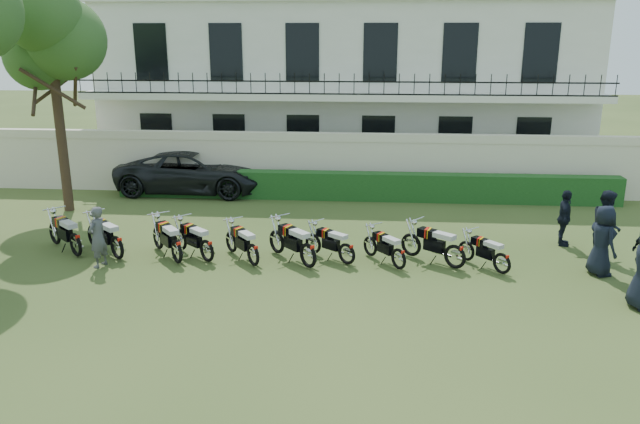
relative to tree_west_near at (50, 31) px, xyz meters
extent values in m
plane|color=#31451B|center=(8.96, -5.00, -5.89)|extent=(100.00, 100.00, 0.00)
cube|color=beige|center=(8.96, 3.00, -4.89)|extent=(30.00, 0.30, 2.00)
cube|color=beige|center=(8.96, 3.00, -3.74)|extent=(30.00, 0.35, 0.30)
cube|color=#163F16|center=(9.96, 2.20, -5.39)|extent=(18.00, 0.60, 1.00)
cube|color=white|center=(8.96, 9.00, -2.39)|extent=(20.00, 8.00, 7.00)
cube|color=white|center=(8.96, 9.00, 1.31)|extent=(20.40, 8.40, 0.40)
cube|color=white|center=(8.96, 4.30, -2.39)|extent=(20.00, 1.40, 0.25)
cube|color=black|center=(8.96, 3.65, -1.79)|extent=(20.00, 0.05, 0.05)
cube|color=black|center=(8.96, 3.65, -2.24)|extent=(20.00, 0.05, 0.05)
cube|color=black|center=(1.46, 5.02, -4.29)|extent=(1.30, 0.12, 2.20)
cube|color=black|center=(1.46, 5.02, -0.79)|extent=(1.30, 0.12, 2.20)
cube|color=black|center=(4.46, 5.02, -4.29)|extent=(1.30, 0.12, 2.20)
cube|color=black|center=(4.46, 5.02, -0.79)|extent=(1.30, 0.12, 2.20)
cube|color=black|center=(7.46, 5.02, -4.29)|extent=(1.30, 0.12, 2.20)
cube|color=black|center=(7.46, 5.02, -0.79)|extent=(1.30, 0.12, 2.20)
cube|color=black|center=(10.46, 5.02, -4.29)|extent=(1.30, 0.12, 2.20)
cube|color=black|center=(10.46, 5.02, -0.79)|extent=(1.30, 0.12, 2.20)
cube|color=black|center=(13.46, 5.02, -4.29)|extent=(1.30, 0.12, 2.20)
cube|color=black|center=(13.46, 5.02, -0.79)|extent=(1.30, 0.12, 2.20)
cube|color=black|center=(16.46, 5.02, -4.29)|extent=(1.30, 0.12, 2.20)
cube|color=black|center=(16.46, 5.02, -0.79)|extent=(1.30, 0.12, 2.20)
cylinder|color=#473323|center=(-0.04, 0.00, -3.26)|extent=(0.32, 0.32, 5.25)
sphere|color=#375A24|center=(0.36, 0.20, -0.26)|extent=(2.60, 2.60, 2.60)
sphere|color=#375A24|center=(-0.64, 0.30, -0.79)|extent=(2.20, 2.20, 2.20)
sphere|color=#375A24|center=(0.06, -0.50, 0.49)|extent=(2.40, 2.40, 2.40)
torus|color=black|center=(2.86, -4.93, -5.57)|extent=(0.55, 0.50, 0.65)
torus|color=black|center=(1.81, -4.02, -5.57)|extent=(0.55, 0.50, 0.65)
cube|color=black|center=(2.38, -4.51, -5.41)|extent=(0.57, 0.53, 0.32)
cube|color=black|center=(2.19, -4.35, -5.12)|extent=(0.55, 0.53, 0.24)
cube|color=red|center=(2.19, -4.35, -5.11)|extent=(0.18, 0.30, 0.25)
cube|color=#EFAC0C|center=(2.24, -4.39, -5.11)|extent=(0.15, 0.29, 0.25)
cube|color=#B5B5B5|center=(2.59, -4.70, -5.08)|extent=(0.61, 0.58, 0.13)
cylinder|color=silver|center=(1.93, -4.12, -4.80)|extent=(0.45, 0.50, 0.03)
torus|color=black|center=(4.05, -5.05, -5.57)|extent=(0.55, 0.50, 0.65)
torus|color=black|center=(3.01, -4.15, -5.57)|extent=(0.55, 0.50, 0.65)
cube|color=black|center=(3.57, -4.64, -5.41)|extent=(0.56, 0.53, 0.32)
cube|color=black|center=(3.38, -4.48, -5.13)|extent=(0.54, 0.52, 0.23)
cube|color=red|center=(3.38, -4.48, -5.12)|extent=(0.18, 0.30, 0.24)
cube|color=#EFAC0C|center=(3.43, -4.52, -5.12)|extent=(0.15, 0.29, 0.24)
cube|color=#B5B5B5|center=(3.78, -4.82, -5.08)|extent=(0.61, 0.57, 0.13)
cylinder|color=silver|center=(3.13, -4.25, -4.81)|extent=(0.44, 0.50, 0.03)
torus|color=black|center=(5.62, -5.30, -5.57)|extent=(0.47, 0.56, 0.64)
torus|color=black|center=(4.77, -4.24, -5.57)|extent=(0.47, 0.56, 0.64)
cube|color=black|center=(5.22, -4.81, -5.42)|extent=(0.51, 0.57, 0.31)
cube|color=black|center=(5.07, -4.62, -5.14)|extent=(0.51, 0.54, 0.23)
cube|color=red|center=(5.07, -4.62, -5.12)|extent=(0.22, 0.29, 0.24)
cube|color=#EFAC0C|center=(5.11, -4.67, -5.12)|extent=(0.19, 0.27, 0.24)
cube|color=#B5B5B5|center=(5.40, -5.03, -5.09)|extent=(0.56, 0.61, 0.13)
cylinder|color=silver|center=(4.86, -4.36, -4.82)|extent=(0.51, 0.42, 0.03)
torus|color=black|center=(6.43, -5.02, -5.59)|extent=(0.51, 0.47, 0.60)
torus|color=black|center=(5.46, -4.17, -5.59)|extent=(0.51, 0.47, 0.60)
cube|color=black|center=(5.98, -4.63, -5.44)|extent=(0.53, 0.49, 0.30)
cube|color=black|center=(5.81, -4.48, -5.18)|extent=(0.50, 0.49, 0.22)
cube|color=red|center=(5.81, -4.48, -5.17)|extent=(0.17, 0.28, 0.23)
cube|color=#EFAC0C|center=(5.85, -4.52, -5.17)|extent=(0.14, 0.27, 0.23)
cube|color=#B5B5B5|center=(6.18, -4.80, -5.14)|extent=(0.57, 0.54, 0.12)
cylinder|color=silver|center=(5.57, -4.27, -4.88)|extent=(0.42, 0.47, 0.03)
torus|color=black|center=(7.60, -5.28, -5.60)|extent=(0.44, 0.52, 0.59)
torus|color=black|center=(6.81, -4.29, -5.60)|extent=(0.44, 0.52, 0.59)
cube|color=black|center=(7.24, -4.82, -5.45)|extent=(0.47, 0.53, 0.29)
cube|color=black|center=(7.10, -4.65, -5.19)|extent=(0.47, 0.50, 0.21)
cube|color=red|center=(7.10, -4.65, -5.18)|extent=(0.20, 0.26, 0.22)
cube|color=#EFAC0C|center=(7.13, -4.69, -5.18)|extent=(0.18, 0.25, 0.22)
cube|color=#B5B5B5|center=(7.40, -5.03, -5.15)|extent=(0.51, 0.56, 0.12)
cylinder|color=silver|center=(6.90, -4.40, -4.90)|extent=(0.47, 0.39, 0.03)
torus|color=black|center=(9.11, -5.33, -5.57)|extent=(0.52, 0.55, 0.66)
torus|color=black|center=(8.15, -4.30, -5.57)|extent=(0.52, 0.55, 0.66)
cube|color=black|center=(8.67, -4.86, -5.40)|extent=(0.55, 0.57, 0.32)
cube|color=black|center=(8.50, -4.68, -5.11)|extent=(0.54, 0.55, 0.24)
cube|color=red|center=(8.50, -4.68, -5.10)|extent=(0.21, 0.30, 0.25)
cube|color=#EFAC0C|center=(8.54, -4.72, -5.10)|extent=(0.18, 0.28, 0.25)
cube|color=#B5B5B5|center=(8.86, -5.07, -5.07)|extent=(0.59, 0.61, 0.13)
cylinder|color=silver|center=(8.26, -4.42, -4.79)|extent=(0.50, 0.46, 0.03)
torus|color=black|center=(10.08, -4.86, -5.61)|extent=(0.49, 0.42, 0.57)
torus|color=black|center=(9.13, -4.10, -5.61)|extent=(0.49, 0.42, 0.57)
cube|color=black|center=(9.64, -4.51, -5.47)|extent=(0.50, 0.45, 0.28)
cube|color=black|center=(9.47, -4.38, -5.22)|extent=(0.48, 0.45, 0.21)
cube|color=red|center=(9.47, -4.38, -5.21)|extent=(0.15, 0.26, 0.21)
cube|color=#EFAC0C|center=(9.52, -4.41, -5.21)|extent=(0.13, 0.25, 0.21)
cube|color=#B5B5B5|center=(9.84, -4.67, -5.18)|extent=(0.54, 0.50, 0.11)
cylinder|color=silver|center=(9.24, -4.19, -4.94)|extent=(0.37, 0.45, 0.03)
torus|color=black|center=(11.29, -5.19, -5.62)|extent=(0.40, 0.49, 0.55)
torus|color=black|center=(10.57, -4.26, -5.62)|extent=(0.40, 0.49, 0.55)
cube|color=black|center=(10.96, -4.76, -5.48)|extent=(0.43, 0.49, 0.27)
cube|color=black|center=(10.83, -4.60, -5.24)|extent=(0.44, 0.47, 0.20)
cube|color=red|center=(10.83, -4.60, -5.23)|extent=(0.19, 0.25, 0.21)
cube|color=#EFAC0C|center=(10.87, -4.64, -5.23)|extent=(0.17, 0.23, 0.21)
cube|color=#B5B5B5|center=(11.11, -4.96, -5.20)|extent=(0.48, 0.53, 0.11)
cylinder|color=silver|center=(10.65, -4.37, -4.97)|extent=(0.45, 0.35, 0.03)
torus|color=black|center=(12.89, -4.99, -5.58)|extent=(0.55, 0.47, 0.64)
torus|color=black|center=(11.83, -4.14, -5.58)|extent=(0.55, 0.47, 0.64)
cube|color=black|center=(12.40, -4.60, -5.42)|extent=(0.56, 0.50, 0.31)
cube|color=black|center=(12.21, -4.45, -5.14)|extent=(0.53, 0.50, 0.23)
cube|color=red|center=(12.21, -4.45, -5.13)|extent=(0.17, 0.29, 0.24)
cube|color=#EFAC0C|center=(12.26, -4.49, -5.13)|extent=(0.14, 0.28, 0.24)
cube|color=#B5B5B5|center=(12.62, -4.78, -5.10)|extent=(0.60, 0.55, 0.12)
cylinder|color=silver|center=(11.95, -4.24, -4.83)|extent=(0.42, 0.51, 0.03)
torus|color=black|center=(13.86, -5.28, -5.62)|extent=(0.41, 0.47, 0.54)
torus|color=black|center=(13.11, -4.40, -5.62)|extent=(0.41, 0.47, 0.54)
cube|color=black|center=(13.51, -4.87, -5.49)|extent=(0.44, 0.48, 0.27)
cube|color=black|center=(13.38, -4.71, -5.25)|extent=(0.43, 0.45, 0.20)
cube|color=red|center=(13.38, -4.71, -5.24)|extent=(0.18, 0.24, 0.20)
cube|color=#EFAC0C|center=(13.41, -4.75, -5.24)|extent=(0.16, 0.23, 0.20)
cube|color=#B5B5B5|center=(13.67, -5.05, -5.21)|extent=(0.48, 0.51, 0.11)
cylinder|color=silver|center=(13.20, -4.50, -4.98)|extent=(0.42, 0.36, 0.03)
imported|color=black|center=(3.53, 2.87, -5.10)|extent=(5.70, 2.70, 1.57)
imported|color=#525357|center=(3.25, -5.09, -5.09)|extent=(0.53, 0.67, 1.60)
imported|color=black|center=(15.92, -4.62, -5.00)|extent=(0.77, 0.99, 1.78)
imported|color=black|center=(16.42, -3.39, -4.96)|extent=(0.88, 1.03, 1.86)
imported|color=black|center=(15.65, -2.40, -5.09)|extent=(0.59, 1.01, 1.61)
camera|label=1|loc=(10.14, -19.71, -0.10)|focal=35.00mm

